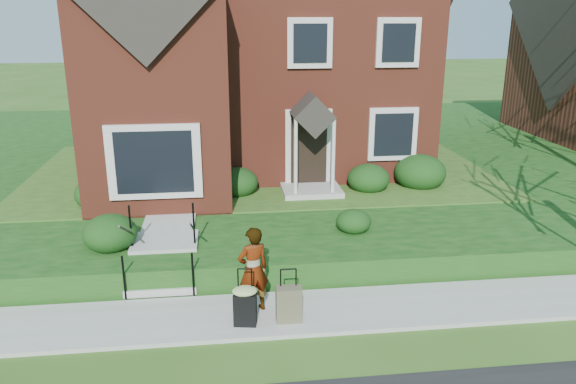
{
  "coord_description": "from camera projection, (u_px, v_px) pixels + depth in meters",
  "views": [
    {
      "loc": [
        -1.2,
        -9.15,
        5.32
      ],
      "look_at": [
        0.14,
        2.0,
        1.76
      ],
      "focal_mm": 35.0,
      "sensor_mm": 36.0,
      "label": 1
    }
  ],
  "objects": [
    {
      "name": "main_house",
      "position": [
        249.0,
        16.0,
        17.88
      ],
      "size": [
        10.4,
        10.2,
        9.4
      ],
      "color": "maroon",
      "rests_on": "terrace"
    },
    {
      "name": "foundation_shrubs",
      "position": [
        285.0,
        184.0,
        14.79
      ],
      "size": [
        10.13,
        4.83,
        1.03
      ],
      "color": "black",
      "rests_on": "terrace"
    },
    {
      "name": "suitcase_olive",
      "position": [
        289.0,
        304.0,
        9.96
      ],
      "size": [
        0.46,
        0.26,
        0.99
      ],
      "rotation": [
        0.0,
        0.0,
        -0.01
      ],
      "color": "brown",
      "rests_on": "sidewalk"
    },
    {
      "name": "woman",
      "position": [
        253.0,
        270.0,
        10.17
      ],
      "size": [
        0.7,
        0.58,
        1.64
      ],
      "primitive_type": "imported",
      "rotation": [
        0.0,
        0.0,
        3.5
      ],
      "color": "#999999",
      "rests_on": "sidewalk"
    },
    {
      "name": "terrace",
      "position": [
        361.0,
        154.0,
        21.09
      ],
      "size": [
        44.0,
        20.0,
        0.6
      ],
      "primitive_type": "cube",
      "color": "#113B10",
      "rests_on": "ground"
    },
    {
      "name": "front_steps",
      "position": [
        164.0,
        257.0,
        11.72
      ],
      "size": [
        1.4,
        2.02,
        1.5
      ],
      "color": "#9E9B93",
      "rests_on": "ground"
    },
    {
      "name": "ground",
      "position": [
        293.0,
        315.0,
        10.4
      ],
      "size": [
        120.0,
        120.0,
        0.0
      ],
      "primitive_type": "plane",
      "color": "#2D5119",
      "rests_on": "ground"
    },
    {
      "name": "suitcase_black",
      "position": [
        245.0,
        304.0,
        9.81
      ],
      "size": [
        0.49,
        0.43,
        1.06
      ],
      "rotation": [
        0.0,
        0.0,
        -0.17
      ],
      "color": "black",
      "rests_on": "sidewalk"
    },
    {
      "name": "walkway",
      "position": [
        174.0,
        202.0,
        14.66
      ],
      "size": [
        1.2,
        6.0,
        0.06
      ],
      "primitive_type": "cube",
      "color": "#9E9B93",
      "rests_on": "terrace"
    },
    {
      "name": "sidewalk",
      "position": [
        293.0,
        313.0,
        10.39
      ],
      "size": [
        60.0,
        1.6,
        0.08
      ],
      "primitive_type": "cube",
      "color": "#9E9B93",
      "rests_on": "ground"
    }
  ]
}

